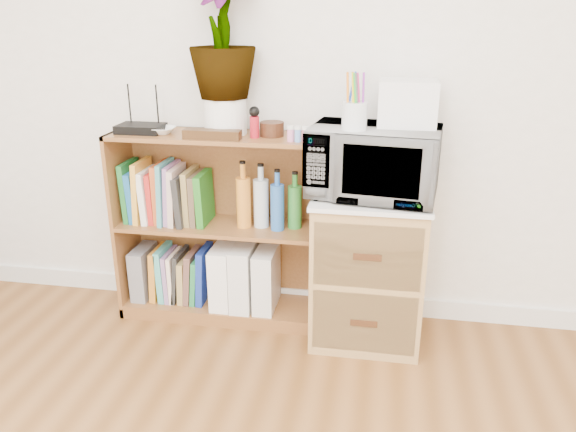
# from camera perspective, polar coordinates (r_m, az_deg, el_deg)

# --- Properties ---
(skirting_board) EXTENTS (4.00, 0.02, 0.10)m
(skirting_board) POSITION_cam_1_polar(r_m,az_deg,el_deg) (3.04, 0.36, -8.20)
(skirting_board) COLOR white
(skirting_board) RESTS_ON ground
(bookshelf) EXTENTS (1.00, 0.30, 0.95)m
(bookshelf) POSITION_cam_1_polar(r_m,az_deg,el_deg) (2.81, -7.15, -1.27)
(bookshelf) COLOR brown
(bookshelf) RESTS_ON ground
(wicker_unit) EXTENTS (0.50, 0.45, 0.70)m
(wicker_unit) POSITION_cam_1_polar(r_m,az_deg,el_deg) (2.68, 8.09, -5.34)
(wicker_unit) COLOR #9E7542
(wicker_unit) RESTS_ON ground
(microwave) EXTENTS (0.59, 0.44, 0.31)m
(microwave) POSITION_cam_1_polar(r_m,az_deg,el_deg) (2.49, 8.67, 5.46)
(microwave) COLOR white
(microwave) RESTS_ON wicker_unit
(pen_cup) EXTENTS (0.11, 0.11, 0.12)m
(pen_cup) POSITION_cam_1_polar(r_m,az_deg,el_deg) (2.39, 6.76, 10.07)
(pen_cup) COLOR silver
(pen_cup) RESTS_ON microwave
(small_appliance) EXTENTS (0.24, 0.20, 0.19)m
(small_appliance) POSITION_cam_1_polar(r_m,az_deg,el_deg) (2.50, 12.04, 11.16)
(small_appliance) COLOR white
(small_appliance) RESTS_ON microwave
(router) EXTENTS (0.21, 0.15, 0.04)m
(router) POSITION_cam_1_polar(r_m,az_deg,el_deg) (2.78, -14.72, 8.60)
(router) COLOR black
(router) RESTS_ON bookshelf
(white_bowl) EXTENTS (0.13, 0.13, 0.03)m
(white_bowl) POSITION_cam_1_polar(r_m,az_deg,el_deg) (2.73, -12.73, 8.49)
(white_bowl) COLOR white
(white_bowl) RESTS_ON bookshelf
(plant_pot) EXTENTS (0.20, 0.20, 0.17)m
(plant_pot) POSITION_cam_1_polar(r_m,az_deg,el_deg) (2.66, -6.39, 10.06)
(plant_pot) COLOR white
(plant_pot) RESTS_ON bookshelf
(potted_plant) EXTENTS (0.31, 0.31, 0.56)m
(potted_plant) POSITION_cam_1_polar(r_m,az_deg,el_deg) (2.62, -6.71, 17.90)
(potted_plant) COLOR #39762F
(potted_plant) RESTS_ON plant_pot
(trinket_box) EXTENTS (0.26, 0.07, 0.04)m
(trinket_box) POSITION_cam_1_polar(r_m,az_deg,el_deg) (2.57, -7.71, 8.22)
(trinket_box) COLOR #321E0D
(trinket_box) RESTS_ON bookshelf
(kokeshi_doll) EXTENTS (0.04, 0.04, 0.10)m
(kokeshi_doll) POSITION_cam_1_polar(r_m,az_deg,el_deg) (2.58, -3.41, 9.00)
(kokeshi_doll) COLOR #AD1523
(kokeshi_doll) RESTS_ON bookshelf
(wooden_bowl) EXTENTS (0.11, 0.11, 0.07)m
(wooden_bowl) POSITION_cam_1_polar(r_m,az_deg,el_deg) (2.61, -1.64, 8.83)
(wooden_bowl) COLOR #32190D
(wooden_bowl) RESTS_ON bookshelf
(paint_jars) EXTENTS (0.10, 0.04, 0.05)m
(paint_jars) POSITION_cam_1_polar(r_m,az_deg,el_deg) (2.49, 1.01, 8.14)
(paint_jars) COLOR #D67684
(paint_jars) RESTS_ON bookshelf
(file_box) EXTENTS (0.08, 0.21, 0.27)m
(file_box) POSITION_cam_1_polar(r_m,az_deg,el_deg) (3.06, -14.41, -5.47)
(file_box) COLOR slate
(file_box) RESTS_ON bookshelf
(magazine_holder_left) EXTENTS (0.10, 0.25, 0.32)m
(magazine_holder_left) POSITION_cam_1_polar(r_m,az_deg,el_deg) (2.90, -6.49, -5.91)
(magazine_holder_left) COLOR white
(magazine_holder_left) RESTS_ON bookshelf
(magazine_holder_mid) EXTENTS (0.10, 0.26, 0.33)m
(magazine_holder_mid) POSITION_cam_1_polar(r_m,az_deg,el_deg) (2.87, -4.45, -6.00)
(magazine_holder_mid) COLOR silver
(magazine_holder_mid) RESTS_ON bookshelf
(magazine_holder_right) EXTENTS (0.10, 0.25, 0.31)m
(magazine_holder_right) POSITION_cam_1_polar(r_m,az_deg,el_deg) (2.85, -2.21, -6.32)
(magazine_holder_right) COLOR silver
(magazine_holder_right) RESTS_ON bookshelf
(cookbooks) EXTENTS (0.42, 0.20, 0.31)m
(cookbooks) POSITION_cam_1_polar(r_m,az_deg,el_deg) (2.84, -12.26, 2.13)
(cookbooks) COLOR #1E712D
(cookbooks) RESTS_ON bookshelf
(liquor_bottles) EXTENTS (0.31, 0.07, 0.32)m
(liquor_bottles) POSITION_cam_1_polar(r_m,az_deg,el_deg) (2.69, -2.14, 1.82)
(liquor_bottles) COLOR orange
(liquor_bottles) RESTS_ON bookshelf
(lower_books) EXTENTS (0.30, 0.19, 0.29)m
(lower_books) POSITION_cam_1_polar(r_m,az_deg,el_deg) (2.99, -10.78, -5.87)
(lower_books) COLOR orange
(lower_books) RESTS_ON bookshelf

